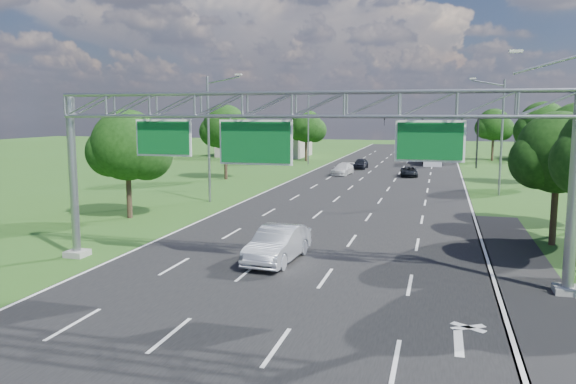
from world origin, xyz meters
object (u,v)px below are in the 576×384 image
(silver_sedan, at_px, (278,244))
(box_truck, at_px, (433,153))
(sign_gantry, at_px, (296,119))
(traffic_signal, at_px, (450,128))

(silver_sedan, xyz_separation_m, box_truck, (6.47, 56.25, 0.75))
(sign_gantry, distance_m, box_truck, 58.45)
(traffic_signal, bearing_deg, sign_gantry, -97.68)
(traffic_signal, distance_m, silver_sedan, 52.14)
(sign_gantry, xyz_separation_m, traffic_signal, (7.15, 53.00, -1.72))
(traffic_signal, relative_size, silver_sedan, 2.35)
(silver_sedan, bearing_deg, traffic_signal, 85.00)
(traffic_signal, height_order, silver_sedan, traffic_signal)
(sign_gantry, bearing_deg, box_truck, 84.93)
(silver_sedan, height_order, box_truck, box_truck)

